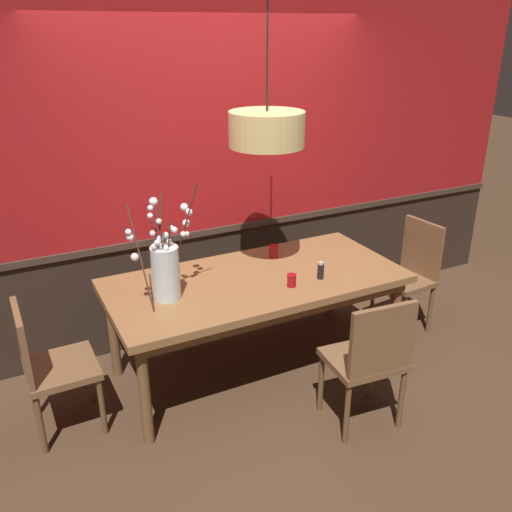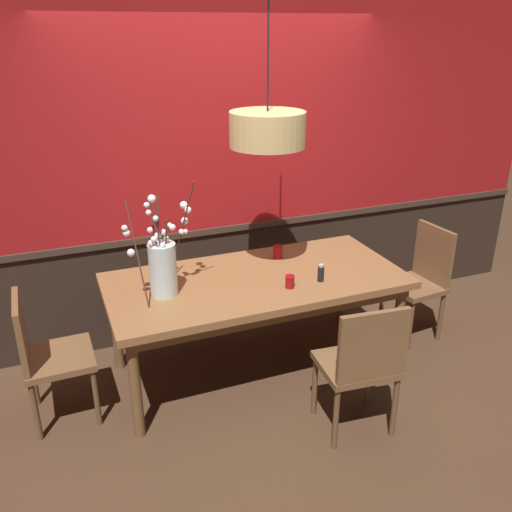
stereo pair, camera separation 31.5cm
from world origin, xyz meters
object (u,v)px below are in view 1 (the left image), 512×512
at_px(chair_far_side_left, 171,271).
at_px(chair_head_east_end, 411,270).
at_px(chair_near_side_right, 370,356).
at_px(vase_with_blossoms, 165,270).
at_px(chair_head_west_end, 48,363).
at_px(candle_holder_nearer_edge, 292,280).
at_px(candle_holder_nearer_center, 274,251).
at_px(dining_table, 256,288).
at_px(pendant_lamp, 267,129).
at_px(condiment_bottle, 321,271).

bearing_deg(chair_far_side_left, chair_head_east_end, -26.16).
bearing_deg(chair_near_side_right, vase_with_blossoms, 138.72).
xyz_separation_m(chair_head_west_end, chair_far_side_left, (1.10, 0.90, 0.03)).
bearing_deg(candle_holder_nearer_edge, candle_holder_nearer_center, 75.26).
distance_m(dining_table, candle_holder_nearer_center, 0.41).
bearing_deg(candle_holder_nearer_center, dining_table, -137.18).
relative_size(chair_far_side_left, pendant_lamp, 0.93).
bearing_deg(candle_holder_nearer_center, chair_head_west_end, -170.77).
xyz_separation_m(dining_table, chair_near_side_right, (0.34, -0.89, -0.16)).
bearing_deg(pendant_lamp, chair_head_east_end, -1.06).
bearing_deg(chair_near_side_right, candle_holder_nearer_edge, 106.08).
xyz_separation_m(dining_table, candle_holder_nearer_center, (0.29, 0.26, 0.13)).
distance_m(chair_head_east_end, candle_holder_nearer_edge, 1.35).
height_order(candle_holder_nearer_center, pendant_lamp, pendant_lamp).
relative_size(candle_holder_nearer_edge, condiment_bottle, 0.71).
xyz_separation_m(candle_holder_nearer_center, condiment_bottle, (0.11, -0.48, 0.01)).
xyz_separation_m(dining_table, candle_holder_nearer_edge, (0.15, -0.24, 0.13)).
xyz_separation_m(chair_near_side_right, candle_holder_nearer_edge, (-0.19, 0.65, 0.28)).
height_order(candle_holder_nearer_center, condiment_bottle, condiment_bottle).
xyz_separation_m(chair_far_side_left, pendant_lamp, (0.43, -0.86, 1.27)).
relative_size(chair_head_west_end, chair_head_east_end, 0.95).
height_order(candle_holder_nearer_edge, pendant_lamp, pendant_lamp).
bearing_deg(vase_with_blossoms, candle_holder_nearer_edge, -15.52).
xyz_separation_m(chair_near_side_right, vase_with_blossoms, (-1.00, 0.88, 0.44)).
bearing_deg(condiment_bottle, chair_head_east_end, 11.44).
bearing_deg(condiment_bottle, pendant_lamp, 142.48).
bearing_deg(chair_head_west_end, pendant_lamp, 1.36).
distance_m(chair_head_west_end, condiment_bottle, 1.88).
height_order(chair_near_side_right, vase_with_blossoms, vase_with_blossoms).
bearing_deg(chair_far_side_left, chair_head_west_end, -140.93).
bearing_deg(candle_holder_nearer_edge, chair_head_east_end, 9.98).
bearing_deg(condiment_bottle, chair_head_west_end, 173.73).
bearing_deg(vase_with_blossoms, chair_near_side_right, -41.28).
height_order(candle_holder_nearer_edge, condiment_bottle, condiment_bottle).
height_order(chair_near_side_right, chair_far_side_left, chair_far_side_left).
height_order(chair_head_east_end, chair_far_side_left, chair_far_side_left).
distance_m(chair_head_west_end, pendant_lamp, 2.01).
xyz_separation_m(chair_head_east_end, condiment_bottle, (-1.06, -0.21, 0.30)).
xyz_separation_m(chair_head_east_end, candle_holder_nearer_edge, (-1.30, -0.23, 0.29)).
distance_m(dining_table, chair_far_side_left, 0.96).
distance_m(vase_with_blossoms, candle_holder_nearer_edge, 0.86).
relative_size(dining_table, candle_holder_nearer_center, 21.16).
relative_size(candle_holder_nearer_edge, pendant_lamp, 0.09).
bearing_deg(condiment_bottle, vase_with_blossoms, 168.74).
relative_size(vase_with_blossoms, candle_holder_nearer_edge, 8.46).
bearing_deg(candle_holder_nearer_edge, vase_with_blossoms, 164.48).
relative_size(chair_head_east_end, pendant_lamp, 0.92).
relative_size(dining_table, vase_with_blossoms, 2.75).
bearing_deg(chair_far_side_left, pendant_lamp, -63.33).
xyz_separation_m(dining_table, chair_head_east_end, (1.46, -0.01, -0.16)).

